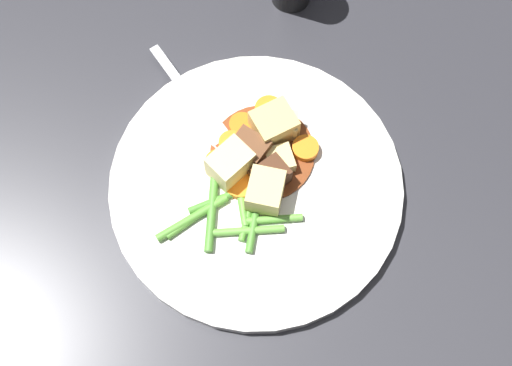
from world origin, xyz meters
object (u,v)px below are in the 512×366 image
Objects in this scene: carrot_slice_4 at (232,144)px; carrot_slice_0 at (305,149)px; carrot_slice_5 at (269,111)px; carrot_slice_1 at (241,182)px; potato_chunk_0 at (265,192)px; meat_chunk_3 at (266,157)px; potato_chunk_4 at (274,125)px; dinner_plate at (256,186)px; potato_chunk_2 at (288,127)px; carrot_slice_3 at (262,144)px; meat_chunk_0 at (250,149)px; potato_chunk_3 at (232,161)px; potato_chunk_1 at (280,160)px; meat_chunk_1 at (271,176)px; carrot_slice_6 at (217,167)px; meat_chunk_2 at (258,171)px; carrot_slice_2 at (242,125)px; fork at (201,113)px.

carrot_slice_0 is at bearing -66.89° from carrot_slice_4.
carrot_slice_1 is at bearing -173.30° from carrot_slice_5.
potato_chunk_0 is 0.04m from meat_chunk_3.
carrot_slice_1 is at bearing 176.28° from potato_chunk_4.
dinner_plate is 11.41× the size of potato_chunk_2.
dinner_plate is 0.08m from carrot_slice_5.
carrot_slice_3 is 0.75× the size of meat_chunk_0.
potato_chunk_3 is 0.02m from meat_chunk_0.
meat_chunk_1 reaches higher than potato_chunk_1.
carrot_slice_0 reaches higher than carrot_slice_6.
dinner_plate is at bearing -121.25° from carrot_slice_4.
meat_chunk_0 reaches higher than carrot_slice_1.
meat_chunk_3 is (-0.05, -0.02, 0.00)m from carrot_slice_5.
carrot_slice_5 is (0.07, 0.02, 0.01)m from dinner_plate.
meat_chunk_2 is at bearing 14.96° from dinner_plate.
meat_chunk_1 is (-0.04, -0.05, 0.01)m from carrot_slice_2.
potato_chunk_2 is at bearing -13.60° from carrot_slice_1.
carrot_slice_5 is at bearing -13.18° from carrot_slice_6.
potato_chunk_4 is 1.60× the size of meat_chunk_3.
potato_chunk_1 is at bearing -109.96° from carrot_slice_2.
meat_chunk_3 is at bearing -87.81° from carrot_slice_4.
dinner_plate is at bearing -116.86° from fork.
meat_chunk_3 reaches higher than carrot_slice_2.
carrot_slice_2 is at bearing 44.80° from meat_chunk_2.
meat_chunk_3 is (-0.03, 0.03, 0.00)m from carrot_slice_0.
meat_chunk_0 reaches higher than carrot_slice_2.
carrot_slice_3 is 0.04m from carrot_slice_5.
potato_chunk_4 is (0.00, 0.04, 0.01)m from carrot_slice_0.
meat_chunk_2 is 0.09m from fork.
carrot_slice_4 is at bearing 68.71° from meat_chunk_2.
meat_chunk_0 is (0.02, 0.02, 0.02)m from dinner_plate.
carrot_slice_0 is at bearing -47.92° from meat_chunk_3.
dinner_plate is at bearing -62.31° from carrot_slice_1.
meat_chunk_1 is at bearing -116.13° from meat_chunk_0.
potato_chunk_0 is at bearing -159.98° from potato_chunk_4.
carrot_slice_3 is 1.01× the size of potato_chunk_2.
carrot_slice_2 is at bearing 53.63° from meat_chunk_1.
potato_chunk_3 is at bearing -149.86° from carrot_slice_4.
carrot_slice_4 is 0.16× the size of fork.
carrot_slice_2 is (0.05, 0.04, 0.01)m from dinner_plate.
potato_chunk_3 is 1.87× the size of meat_chunk_2.
carrot_slice_2 and carrot_slice_6 have the same top height.
carrot_slice_4 is at bearing 95.09° from potato_chunk_1.
carrot_slice_2 is 1.00× the size of carrot_slice_3.
carrot_slice_0 is 0.07m from carrot_slice_2.
potato_chunk_1 reaches higher than carrot_slice_4.
potato_chunk_2 reaches higher than dinner_plate.
potato_chunk_1 is (-0.02, -0.05, 0.00)m from carrot_slice_2.
carrot_slice_2 is 0.03m from carrot_slice_5.
carrot_slice_0 is 0.67× the size of potato_chunk_4.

